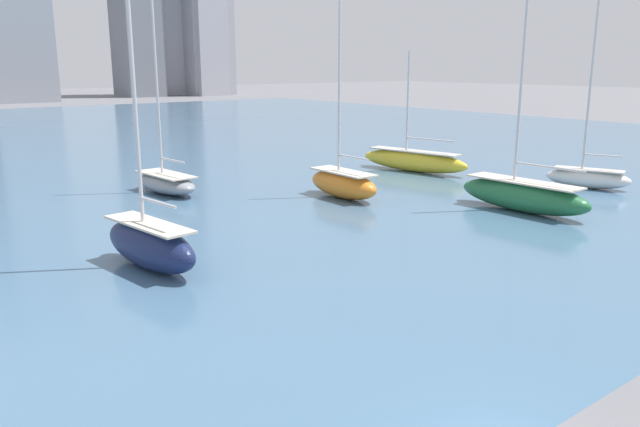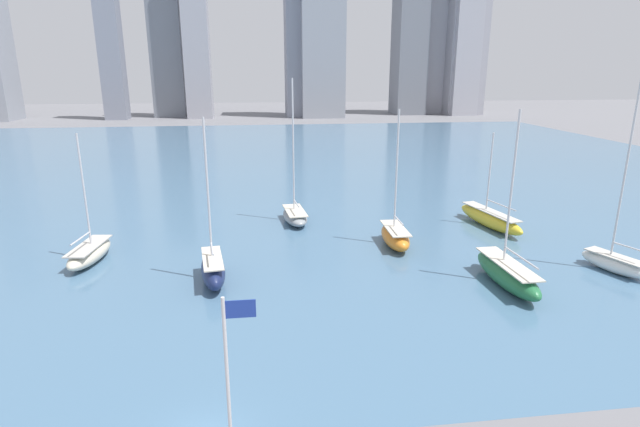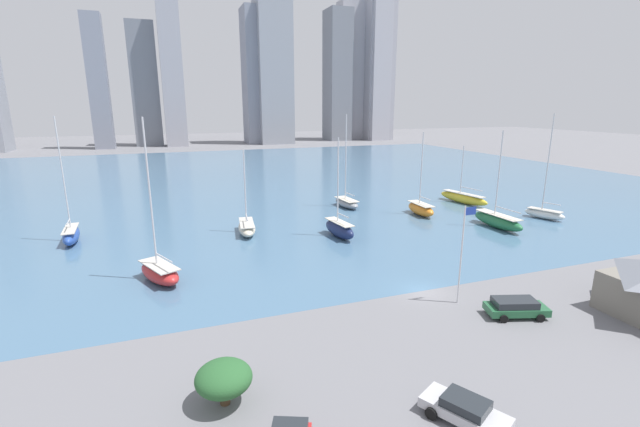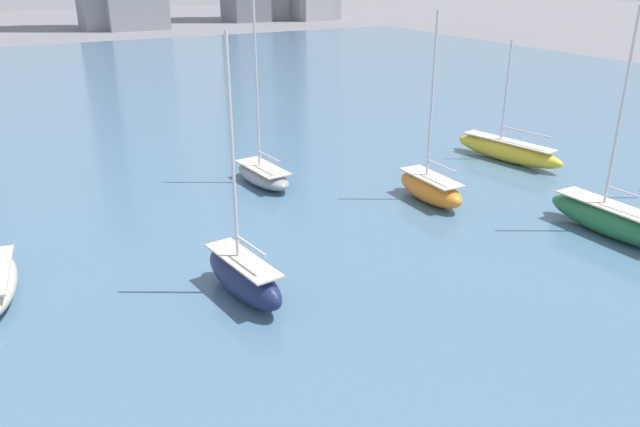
# 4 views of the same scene
# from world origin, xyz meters

# --- Properties ---
(sailboat_gray) EXTENTS (3.16, 7.02, 16.01)m
(sailboat_gray) POSITION_xyz_m (7.13, 34.77, 0.90)
(sailboat_gray) COLOR gray
(sailboat_gray) RESTS_ON harbor_water
(sailboat_navy) EXTENTS (2.77, 6.98, 13.44)m
(sailboat_navy) POSITION_xyz_m (-0.86, 18.88, 1.21)
(sailboat_navy) COLOR #19234C
(sailboat_navy) RESTS_ON harbor_water
(sailboat_white) EXTENTS (3.91, 6.40, 16.32)m
(sailboat_white) POSITION_xyz_m (33.42, 16.74, 0.98)
(sailboat_white) COLOR white
(sailboat_white) RESTS_ON harbor_water
(sailboat_yellow) EXTENTS (3.82, 10.84, 10.38)m
(sailboat_yellow) POSITION_xyz_m (28.47, 30.28, 1.00)
(sailboat_yellow) COLOR yellow
(sailboat_yellow) RESTS_ON harbor_water
(sailboat_green) EXTENTS (2.52, 9.27, 14.06)m
(sailboat_green) POSITION_xyz_m (22.73, 15.20, 1.10)
(sailboat_green) COLOR #236B3D
(sailboat_green) RESTS_ON harbor_water
(sailboat_orange) EXTENTS (2.42, 6.73, 13.38)m
(sailboat_orange) POSITION_xyz_m (16.32, 25.51, 1.08)
(sailboat_orange) COLOR orange
(sailboat_orange) RESTS_ON harbor_water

